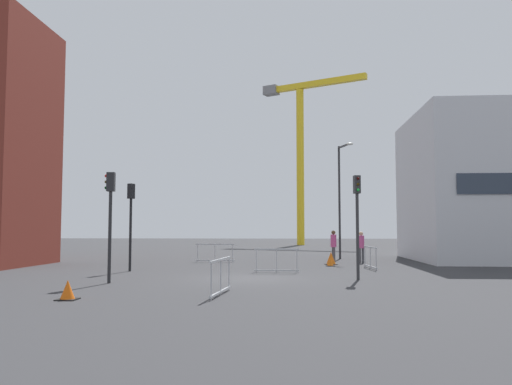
{
  "coord_description": "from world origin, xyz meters",
  "views": [
    {
      "loc": [
        1.76,
        -20.53,
        1.98
      ],
      "look_at": [
        0.0,
        3.92,
        3.7
      ],
      "focal_mm": 35.96,
      "sensor_mm": 36.0,
      "label": 1
    }
  ],
  "objects_px": {
    "pedestrian_walking": "(334,244)",
    "traffic_cone_orange": "(331,259)",
    "construction_crane": "(301,138)",
    "traffic_cone_by_barrier": "(330,262)",
    "traffic_light_corner": "(357,210)",
    "traffic_cone_on_verge": "(68,291)",
    "streetlamp_tall": "(341,191)",
    "traffic_light_near": "(110,208)",
    "traffic_light_median": "(131,212)",
    "pedestrian_waiting": "(361,245)"
  },
  "relations": [
    {
      "from": "pedestrian_walking",
      "to": "construction_crane",
      "type": "bearing_deg",
      "value": 92.4
    },
    {
      "from": "traffic_light_near",
      "to": "traffic_light_median",
      "type": "bearing_deg",
      "value": 99.74
    },
    {
      "from": "construction_crane",
      "to": "traffic_cone_by_barrier",
      "type": "height_order",
      "value": "construction_crane"
    },
    {
      "from": "construction_crane",
      "to": "traffic_light_corner",
      "type": "bearing_deg",
      "value": -88.03
    },
    {
      "from": "streetlamp_tall",
      "to": "pedestrian_waiting",
      "type": "distance_m",
      "value": 4.99
    },
    {
      "from": "pedestrian_walking",
      "to": "pedestrian_waiting",
      "type": "height_order",
      "value": "pedestrian_walking"
    },
    {
      "from": "construction_crane",
      "to": "traffic_light_median",
      "type": "bearing_deg",
      "value": -102.74
    },
    {
      "from": "traffic_light_near",
      "to": "traffic_light_corner",
      "type": "height_order",
      "value": "traffic_light_corner"
    },
    {
      "from": "pedestrian_walking",
      "to": "traffic_cone_by_barrier",
      "type": "relative_size",
      "value": 3.97
    },
    {
      "from": "traffic_light_corner",
      "to": "traffic_cone_orange",
      "type": "bearing_deg",
      "value": 92.81
    },
    {
      "from": "construction_crane",
      "to": "traffic_light_near",
      "type": "bearing_deg",
      "value": -100.13
    },
    {
      "from": "pedestrian_walking",
      "to": "traffic_cone_orange",
      "type": "xyz_separation_m",
      "value": [
        -0.29,
        -1.89,
        -0.77
      ]
    },
    {
      "from": "pedestrian_waiting",
      "to": "traffic_cone_orange",
      "type": "xyz_separation_m",
      "value": [
        -1.82,
        -1.28,
        -0.73
      ]
    },
    {
      "from": "traffic_cone_by_barrier",
      "to": "traffic_cone_on_verge",
      "type": "bearing_deg",
      "value": -121.57
    },
    {
      "from": "traffic_light_median",
      "to": "traffic_cone_orange",
      "type": "distance_m",
      "value": 11.16
    },
    {
      "from": "pedestrian_waiting",
      "to": "traffic_cone_orange",
      "type": "distance_m",
      "value": 2.34
    },
    {
      "from": "traffic_light_near",
      "to": "traffic_light_corner",
      "type": "xyz_separation_m",
      "value": [
        9.16,
        1.81,
        0.0
      ]
    },
    {
      "from": "construction_crane",
      "to": "traffic_cone_orange",
      "type": "xyz_separation_m",
      "value": [
        1.01,
        -33.01,
        -12.63
      ]
    },
    {
      "from": "traffic_light_near",
      "to": "traffic_light_median",
      "type": "height_order",
      "value": "traffic_light_median"
    },
    {
      "from": "construction_crane",
      "to": "traffic_light_near",
      "type": "distance_m",
      "value": 45.13
    },
    {
      "from": "streetlamp_tall",
      "to": "pedestrian_walking",
      "type": "xyz_separation_m",
      "value": [
        -0.75,
        -3.04,
        -3.29
      ]
    },
    {
      "from": "traffic_cone_orange",
      "to": "traffic_cone_on_verge",
      "type": "distance_m",
      "value": 16.79
    },
    {
      "from": "construction_crane",
      "to": "streetlamp_tall",
      "type": "distance_m",
      "value": 29.44
    },
    {
      "from": "pedestrian_walking",
      "to": "traffic_cone_on_verge",
      "type": "relative_size",
      "value": 3.39
    },
    {
      "from": "pedestrian_waiting",
      "to": "traffic_light_corner",
      "type": "bearing_deg",
      "value": -98.22
    },
    {
      "from": "traffic_light_near",
      "to": "traffic_light_corner",
      "type": "distance_m",
      "value": 9.34
    },
    {
      "from": "traffic_light_median",
      "to": "traffic_cone_orange",
      "type": "height_order",
      "value": "traffic_light_median"
    },
    {
      "from": "traffic_light_near",
      "to": "pedestrian_walking",
      "type": "bearing_deg",
      "value": 53.36
    },
    {
      "from": "traffic_light_corner",
      "to": "traffic_light_median",
      "type": "bearing_deg",
      "value": 161.64
    },
    {
      "from": "streetlamp_tall",
      "to": "pedestrian_walking",
      "type": "distance_m",
      "value": 4.53
    },
    {
      "from": "traffic_cone_orange",
      "to": "traffic_cone_on_verge",
      "type": "height_order",
      "value": "traffic_cone_orange"
    },
    {
      "from": "construction_crane",
      "to": "traffic_cone_on_verge",
      "type": "xyz_separation_m",
      "value": [
        -7.33,
        -47.58,
        -12.7
      ]
    },
    {
      "from": "traffic_light_median",
      "to": "traffic_cone_orange",
      "type": "bearing_deg",
      "value": 27.99
    },
    {
      "from": "streetlamp_tall",
      "to": "pedestrian_waiting",
      "type": "height_order",
      "value": "streetlamp_tall"
    },
    {
      "from": "traffic_light_median",
      "to": "traffic_light_corner",
      "type": "distance_m",
      "value": 10.58
    },
    {
      "from": "traffic_light_corner",
      "to": "traffic_cone_on_verge",
      "type": "height_order",
      "value": "traffic_light_corner"
    },
    {
      "from": "traffic_light_median",
      "to": "pedestrian_walking",
      "type": "relative_size",
      "value": 2.19
    },
    {
      "from": "traffic_light_median",
      "to": "pedestrian_walking",
      "type": "xyz_separation_m",
      "value": [
        9.92,
        7.0,
        -1.64
      ]
    },
    {
      "from": "traffic_light_near",
      "to": "traffic_cone_by_barrier",
      "type": "bearing_deg",
      "value": 46.38
    },
    {
      "from": "traffic_cone_on_verge",
      "to": "traffic_cone_orange",
      "type": "bearing_deg",
      "value": 60.23
    },
    {
      "from": "traffic_light_near",
      "to": "traffic_light_median",
      "type": "distance_m",
      "value": 5.22
    },
    {
      "from": "traffic_light_corner",
      "to": "traffic_cone_on_verge",
      "type": "bearing_deg",
      "value": -145.01
    },
    {
      "from": "traffic_cone_by_barrier",
      "to": "traffic_cone_orange",
      "type": "bearing_deg",
      "value": 83.7
    },
    {
      "from": "streetlamp_tall",
      "to": "pedestrian_walking",
      "type": "height_order",
      "value": "streetlamp_tall"
    },
    {
      "from": "traffic_light_near",
      "to": "traffic_cone_on_verge",
      "type": "xyz_separation_m",
      "value": [
        0.41,
        -4.31,
        -2.45
      ]
    },
    {
      "from": "pedestrian_walking",
      "to": "traffic_light_median",
      "type": "bearing_deg",
      "value": -144.78
    },
    {
      "from": "traffic_light_median",
      "to": "traffic_cone_by_barrier",
      "type": "distance_m",
      "value": 10.56
    },
    {
      "from": "traffic_light_near",
      "to": "pedestrian_walking",
      "type": "distance_m",
      "value": 15.23
    },
    {
      "from": "streetlamp_tall",
      "to": "traffic_cone_on_verge",
      "type": "distance_m",
      "value": 22.02
    },
    {
      "from": "traffic_light_median",
      "to": "traffic_cone_by_barrier",
      "type": "xyz_separation_m",
      "value": [
        9.49,
        3.89,
        -2.52
      ]
    }
  ]
}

